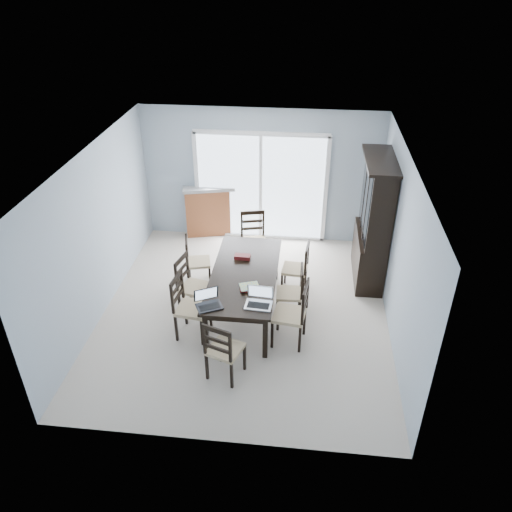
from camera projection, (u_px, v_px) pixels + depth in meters
The scene contains 24 objects.
floor at pixel (245, 311), 8.03m from camera, with size 5.00×5.00×0.00m, color beige.
ceiling at pixel (243, 157), 6.67m from camera, with size 5.00×5.00×0.00m, color white.
back_wall at pixel (261, 176), 9.46m from camera, with size 4.50×0.02×2.60m, color #96A6B3.
wall_left at pixel (97, 234), 7.56m from camera, with size 0.02×5.00×2.60m, color #96A6B3.
wall_right at pixel (399, 250), 7.14m from camera, with size 0.02×5.00×2.60m, color #96A6B3.
balcony at pixel (265, 216), 11.02m from camera, with size 4.50×2.00×0.10m, color gray.
railing at pixel (269, 173), 11.55m from camera, with size 4.50×0.06×1.10m, color #99999E.
dining_table at pixel (244, 277), 7.68m from camera, with size 1.00×2.20×0.75m.
china_hutch at pixel (374, 223), 8.34m from camera, with size 0.50×1.38×2.20m.
sliding_door at pixel (261, 187), 9.56m from camera, with size 2.52×0.05×2.18m.
chair_left_near at pixel (185, 300), 7.26m from camera, with size 0.51×0.50×1.18m.
chair_left_mid at pixel (189, 279), 7.76m from camera, with size 0.52×0.51×1.12m.
chair_left_far at pixel (193, 256), 8.45m from camera, with size 0.47×0.46×1.02m.
chair_right_near at pixel (297, 308), 7.08m from camera, with size 0.52×0.51×1.19m.
chair_right_mid at pixel (295, 287), 7.68m from camera, with size 0.41×0.40×1.02m.
chair_right_far at pixel (300, 263), 8.23m from camera, with size 0.44×0.43×1.05m.
chair_end_near at pixel (222, 346), 6.47m from camera, with size 0.53×0.54×1.11m.
chair_end_far at pixel (253, 233), 8.98m from camera, with size 0.53×0.54×1.16m.
laptop_dark at pixel (209, 304), 6.87m from camera, with size 0.42×0.38×0.24m.
laptop_silver at pixel (259, 302), 6.89m from camera, with size 0.39×0.29×0.25m.
book_stack at pixel (249, 287), 7.27m from camera, with size 0.33×0.29×0.05m.
cell_phone at pixel (246, 307), 6.89m from camera, with size 0.10×0.05×0.01m, color black.
game_box at pixel (242, 257), 7.97m from camera, with size 0.25×0.13×0.06m, color #44100D.
hot_tub at pixel (231, 194), 10.65m from camera, with size 2.38×2.23×1.04m.
Camera 1 is at (0.87, -6.31, 4.97)m, focal length 35.00 mm.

